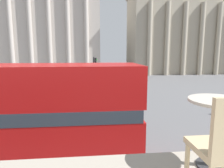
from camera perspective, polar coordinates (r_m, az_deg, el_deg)
name	(u,v)px	position (r m, az deg, el deg)	size (l,w,h in m)	color
double_decker_bus	(4,114)	(8.42, -28.52, -7.57)	(10.07, 2.68, 4.08)	black
cafe_dining_table	(218,118)	(2.32, 28.02, -8.60)	(0.60, 0.60, 0.73)	#2D2D30
plaza_building_left	(37,21)	(50.00, -20.52, 16.52)	(28.30, 12.63, 23.19)	#BCB2A8
plaza_building_right	(189,34)	(49.86, 21.03, 13.12)	(27.26, 11.72, 17.32)	#A39984
traffic_light_near	(39,93)	(12.72, -20.09, -2.41)	(0.42, 0.24, 3.22)	black
traffic_light_mid	(95,71)	(20.72, -5.01, 3.77)	(0.42, 0.24, 4.09)	black
car_maroon	(43,98)	(17.84, -19.14, -3.90)	(4.20, 1.93, 1.35)	black
pedestrian_yellow	(72,83)	(24.36, -11.42, 0.25)	(0.32, 0.32, 1.59)	#282B33
pedestrian_black	(3,90)	(21.80, -28.80, -1.48)	(0.32, 0.32, 1.71)	#282B33
pedestrian_olive	(62,87)	(21.45, -14.04, -0.73)	(0.32, 0.32, 1.74)	#282B33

